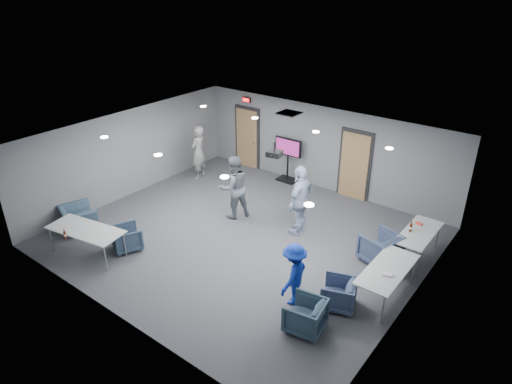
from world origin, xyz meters
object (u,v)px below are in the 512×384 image
Objects in this scene: table_right_b at (388,270)px; person_b at (234,187)px; person_d at (294,274)px; chair_front_a at (127,238)px; tv_stand at (288,157)px; person_a at (198,153)px; chair_right_c at (305,315)px; chair_front_b at (78,218)px; table_right_a at (419,234)px; chair_right_b at (339,294)px; table_front_left at (86,230)px; chair_right_a at (380,248)px; projector at (274,154)px; person_c at (300,200)px; bottle_front at (65,235)px; bottle_right at (411,228)px.

person_b is at bearing 81.09° from table_right_b.
table_right_b is (1.49, 1.38, -0.03)m from person_d.
chair_front_a is 0.46× the size of tv_stand.
person_b is at bearing 51.09° from person_a.
chair_right_c is 2.14m from table_right_b.
table_right_a is at bearing -132.40° from chair_front_b.
chair_right_c reaches higher than chair_right_b.
tv_stand is at bearing 67.34° from table_front_left.
chair_right_a is 3.46m from projector.
person_d is 6.31m from tv_stand.
projector is (-1.88, 1.88, 1.69)m from person_d.
table_front_left is (-5.92, -2.05, 0.37)m from chair_right_b.
chair_right_b is 2.91m from table_right_a.
projector is (-0.41, -0.65, 1.42)m from person_c.
chair_front_b is (-1.90, -0.16, -0.00)m from chair_front_a.
tv_stand is (-5.11, 1.88, 0.17)m from table_right_a.
person_d is 0.95× the size of tv_stand.
bottle_front is (-3.61, -4.65, -0.16)m from person_c.
bottle_front is (-6.57, -5.40, 0.14)m from table_right_a.
bottle_front reaches higher than chair_right_b.
person_b is 4.36m from chair_front_b.
bottle_right reaches higher than chair_right_b.
table_right_b is 0.88× the size of table_front_left.
table_front_left is (-6.57, -4.87, 0.01)m from table_right_a.
projector reaches higher than person_b.
person_a reaches higher than bottle_right.
projector reaches higher than chair_right_b.
projector is at bearing -136.83° from chair_right_b.
person_c is at bearing 38.33° from table_front_left.
person_c reaches higher than chair_right_b.
person_a reaches higher than table_right_a.
table_front_left reaches higher than chair_right_b.
person_d is at bearing 6.89° from table_front_left.
person_b is 2.17m from projector.
bottle_front is at bearing -41.50° from person_c.
person_d reaches higher than table_right_a.
tv_stand is (1.46, 6.75, 0.16)m from table_front_left.
tv_stand is (0.89, 5.99, 0.54)m from chair_front_a.
person_c is at bearing 52.18° from bottle_front.
chair_front_a is at bearing 124.38° from table_right_a.
table_right_b is at bearing 147.14° from chair_right_c.
person_a is 4.56m from chair_front_b.
table_right_b reaches higher than chair_front_a.
person_b reaches higher than bottle_front.
table_right_a is 4.04m from projector.
chair_front_b is 0.58× the size of table_right_a.
chair_right_a is 2.10m from chair_right_b.
chair_front_a is (-5.16, -0.27, -0.02)m from chair_right_c.
person_d is at bearing -145.45° from chair_front_a.
person_c reaches higher than table_right_a.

